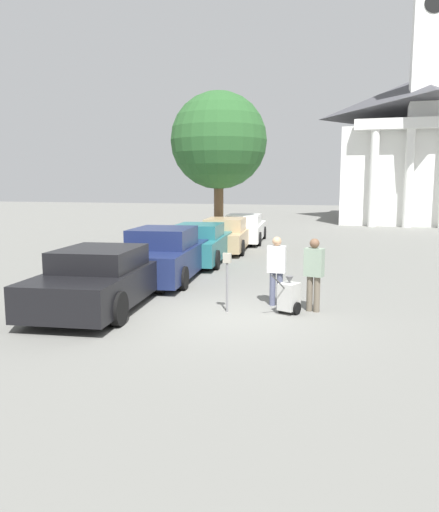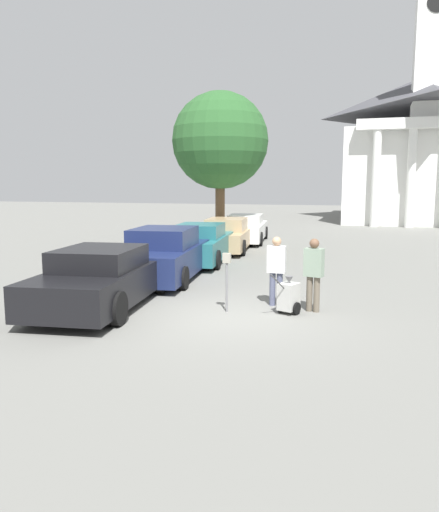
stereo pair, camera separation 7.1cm
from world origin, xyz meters
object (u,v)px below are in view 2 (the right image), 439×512
object	(u,v)px
parked_car_teal	(201,244)
person_supervisor	(314,270)
parked_car_tan	(227,236)
parking_meter	(227,271)
equipment_cart	(289,296)
parked_car_white	(246,229)
person_worker	(276,267)
parked_car_navy	(165,255)
church	(420,146)
parked_car_black	(103,278)

from	to	relation	value
parked_car_teal	person_supervisor	distance (m)	7.70
parked_car_tan	parking_meter	world-z (taller)	parked_car_tan
parking_meter	equipment_cart	xyz separation A→B (m)	(1.36, 0.26, -0.55)
parked_car_tan	equipment_cart	bearing A→B (deg)	-73.86
parked_car_white	person_supervisor	bearing A→B (deg)	-76.97
equipment_cart	parked_car_teal	bearing A→B (deg)	144.85
person_worker	parked_car_navy	bearing A→B (deg)	-33.54
parking_meter	equipment_cart	size ratio (longest dim) A/B	1.34
person_worker	person_supervisor	world-z (taller)	person_supervisor
parking_meter	church	xyz separation A→B (m)	(6.52, 33.26, 4.96)
person_supervisor	church	bearing A→B (deg)	-84.32
equipment_cart	church	size ratio (longest dim) A/B	0.04
parked_car_black	parking_meter	size ratio (longest dim) A/B	3.87
equipment_cart	parked_car_black	bearing A→B (deg)	-150.75
parked_car_white	parked_car_teal	bearing A→B (deg)	-97.30
church	parked_car_navy	bearing A→B (deg)	-107.49
parked_car_black	church	distance (m)	35.31
parked_car_teal	parked_car_white	bearing A→B (deg)	82.70
parked_car_teal	parked_car_white	distance (m)	6.83
parking_meter	person_supervisor	world-z (taller)	person_supervisor
parked_car_black	parked_car_navy	distance (m)	3.70
parked_car_black	parked_car_tan	distance (m)	10.47
parked_car_black	person_supervisor	size ratio (longest dim) A/B	3.11
parked_car_black	parked_car_teal	distance (m)	6.99
parked_car_navy	equipment_cart	world-z (taller)	parked_car_navy
person_worker	parked_car_tan	bearing A→B (deg)	-68.44
parked_car_tan	person_supervisor	bearing A→B (deg)	-70.70
person_supervisor	church	size ratio (longest dim) A/B	0.07
parking_meter	parked_car_black	bearing A→B (deg)	-172.92
parking_meter	person_worker	xyz separation A→B (m)	(0.95, 0.89, -0.00)
parked_car_navy	parked_car_white	bearing A→B (deg)	82.70
parked_car_teal	person_worker	distance (m)	6.93
person_worker	parked_car_black	bearing A→B (deg)	16.72
parking_meter	equipment_cart	bearing A→B (deg)	10.69
parked_car_black	parked_car_white	xyz separation A→B (m)	(0.00, 13.82, -0.02)
person_worker	church	world-z (taller)	church
parked_car_tan	parked_car_navy	bearing A→B (deg)	-97.30
person_supervisor	parked_car_white	bearing A→B (deg)	-55.87
parked_car_white	parked_car_black	bearing A→B (deg)	-97.30
equipment_cart	parked_car_navy	bearing A→B (deg)	165.21
parking_meter	church	bearing A→B (deg)	78.91
parked_car_teal	parked_car_white	world-z (taller)	parked_car_teal
parked_car_navy	parked_car_teal	bearing A→B (deg)	82.71
parked_car_black	church	world-z (taller)	church
parked_car_teal	person_supervisor	world-z (taller)	person_supervisor
parked_car_white	parking_meter	distance (m)	13.77
equipment_cart	church	xyz separation A→B (m)	(5.16, 33.01, 5.51)
parked_car_tan	person_worker	bearing A→B (deg)	-74.54
person_supervisor	equipment_cart	bearing A→B (deg)	47.59
parked_car_white	parked_car_tan	bearing A→B (deg)	-97.29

